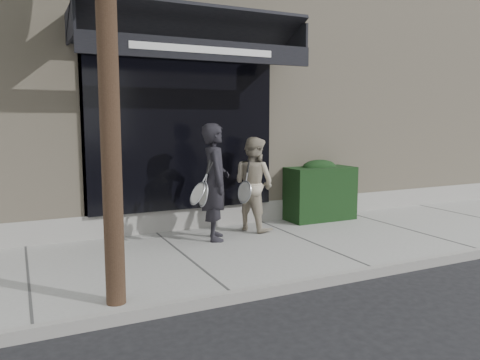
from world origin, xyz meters
TOP-DOWN VIEW (x-y plane):
  - ground at (0.00, 0.00)m, footprint 80.00×80.00m
  - sidewalk at (0.00, 0.00)m, footprint 20.00×3.00m
  - curb at (0.00, -1.55)m, footprint 20.00×0.10m
  - building_facade at (-0.01, 4.96)m, footprint 14.30×8.04m
  - hedge at (1.10, 1.25)m, footprint 1.30×0.70m
  - pedestrian_front at (-1.27, 0.68)m, footprint 0.83×0.84m
  - pedestrian_back at (-0.43, 0.99)m, footprint 0.85×0.95m

SIDE VIEW (x-z plane):
  - ground at x=0.00m, z-range 0.00..0.00m
  - sidewalk at x=0.00m, z-range 0.00..0.12m
  - curb at x=0.00m, z-range 0.00..0.14m
  - hedge at x=1.10m, z-range 0.09..1.23m
  - pedestrian_back at x=-0.43m, z-range 0.12..1.72m
  - pedestrian_front at x=-1.27m, z-range 0.12..1.95m
  - building_facade at x=-0.01m, z-range -0.08..5.56m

